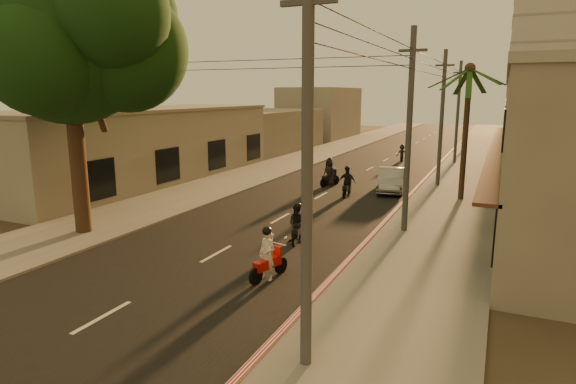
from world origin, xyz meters
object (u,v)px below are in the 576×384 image
palm_tree (470,76)px  scooter_red (268,256)px  scooter_mid_b (347,183)px  scooter_far_a (329,173)px  scooter_far_b (402,154)px  broadleaf_tree (77,38)px  parked_car (391,180)px  scooter_mid_a (298,224)px

palm_tree → scooter_red: bearing=-107.8°
scooter_mid_b → scooter_far_a: bearing=123.4°
scooter_mid_b → scooter_far_b: size_ratio=1.16×
scooter_far_a → scooter_far_b: (2.24, 13.95, -0.14)m
broadleaf_tree → scooter_mid_b: bearing=56.9°
parked_car → scooter_far_b: bearing=88.3°
broadleaf_tree → scooter_far_b: (8.24, 29.09, -7.72)m
scooter_red → scooter_mid_b: bearing=110.6°
palm_tree → scooter_mid_b: size_ratio=4.25×
scooter_red → scooter_far_a: bearing=116.5°
broadleaf_tree → parked_car: (10.23, 15.07, -7.72)m
palm_tree → scooter_far_a: (-8.61, 1.29, -6.26)m
palm_tree → parked_car: bearing=164.5°
parked_car → scooter_mid_b: bearing=-138.7°
scooter_mid_a → parked_car: 12.59m
scooter_mid_a → scooter_mid_b: size_ratio=0.91×
palm_tree → scooter_mid_a: 14.15m
scooter_far_a → scooter_far_b: size_ratio=1.19×
scooter_red → scooter_mid_a: (-0.68, 4.24, -0.04)m
scooter_far_a → palm_tree: bearing=10.5°
scooter_red → scooter_mid_b: 14.19m
scooter_mid_a → scooter_mid_b: (-0.87, 9.87, 0.06)m
palm_tree → scooter_mid_a: bearing=-116.6°
scooter_red → parked_car: size_ratio=0.39×
scooter_far_b → parked_car: size_ratio=0.35×
scooter_mid_a → scooter_far_b: 26.55m
scooter_mid_b → scooter_far_b: (0.15, 16.67, -0.09)m
broadleaf_tree → scooter_mid_b: size_ratio=6.27×
scooter_red → scooter_mid_a: bearing=113.4°
broadleaf_tree → scooter_mid_b: broadleaf_tree is taller
palm_tree → scooter_mid_b: bearing=-167.6°
palm_tree → parked_car: size_ratio=1.72×
scooter_mid_a → parked_car: bearing=74.8°
palm_tree → scooter_mid_b: (-6.53, -1.44, -6.30)m
scooter_far_b → parked_car: scooter_far_b is taller
scooter_far_a → scooter_mid_b: bearing=-33.5°
scooter_red → scooter_far_b: bearing=106.9°
palm_tree → scooter_far_b: bearing=112.7°
scooter_red → scooter_mid_b: scooter_mid_b is taller
scooter_mid_b → palm_tree: bearing=8.4°
palm_tree → scooter_mid_a: palm_tree is taller
scooter_mid_a → broadleaf_tree: bearing=-173.5°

